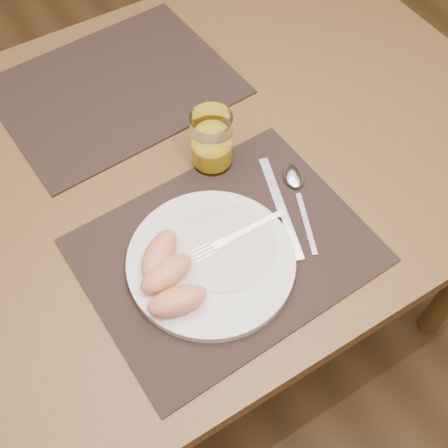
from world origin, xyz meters
TOP-DOWN VIEW (x-y plane):
  - ground at (0.00, 0.00)m, footprint 5.00×5.00m
  - table at (0.00, 0.00)m, footprint 1.40×0.90m
  - placemat_near at (0.01, -0.22)m, footprint 0.47×0.37m
  - placemat_far at (0.02, 0.22)m, footprint 0.47×0.38m
  - plate at (-0.03, -0.23)m, footprint 0.27×0.27m
  - plate_dressing at (0.00, -0.22)m, footprint 0.17×0.17m
  - fork at (0.02, -0.22)m, footprint 0.17×0.02m
  - knife at (0.13, -0.22)m, footprint 0.08×0.21m
  - spoon at (0.18, -0.17)m, footprint 0.09×0.18m
  - juice_glass at (0.09, -0.05)m, footprint 0.07×0.07m
  - grapefruit_wedges at (-0.10, -0.23)m, footprint 0.12×0.16m

SIDE VIEW (x-z plane):
  - ground at x=0.00m, z-range 0.00..0.00m
  - table at x=0.00m, z-range 0.29..1.04m
  - placemat_near at x=0.01m, z-range 0.75..0.75m
  - placemat_far at x=0.02m, z-range 0.75..0.75m
  - knife at x=0.13m, z-range 0.75..0.76m
  - spoon at x=0.18m, z-range 0.75..0.77m
  - plate at x=-0.03m, z-range 0.75..0.77m
  - plate_dressing at x=0.00m, z-range 0.77..0.77m
  - fork at x=0.02m, z-range 0.77..0.77m
  - grapefruit_wedges at x=-0.10m, z-range 0.77..0.81m
  - juice_glass at x=0.09m, z-range 0.75..0.86m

